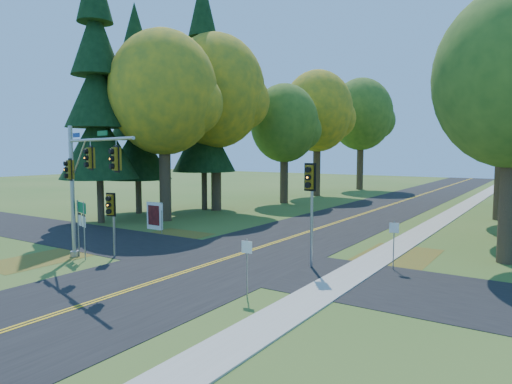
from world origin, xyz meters
The scene contains 27 objects.
ground centered at (0.00, 0.00, 0.00)m, with size 160.00×160.00×0.00m, color #385C20.
road_main centered at (0.00, 0.00, 0.01)m, with size 8.00×160.00×0.02m, color black.
road_cross centered at (0.00, 2.00, 0.01)m, with size 60.00×6.00×0.02m, color black.
centerline_left centered at (-0.10, 0.00, 0.03)m, with size 0.10×160.00×0.01m, color gold.
centerline_right centered at (0.10, 0.00, 0.03)m, with size 0.10×160.00×0.01m, color gold.
sidewalk_east centered at (6.20, 0.00, 0.03)m, with size 1.60×160.00×0.06m, color #9E998E.
leaf_patch_w_near centered at (-6.50, 4.00, 0.01)m, with size 4.00×6.00×0.00m, color brown.
leaf_patch_e centered at (6.80, 6.00, 0.01)m, with size 3.50×8.00×0.00m, color brown.
leaf_patch_w_far centered at (-7.50, -3.00, 0.01)m, with size 3.00×5.00×0.00m, color brown.
tree_w_a centered at (-11.13, 9.38, 9.49)m, with size 8.00×8.00×14.15m.
tree_w_b centered at (-11.72, 16.29, 10.37)m, with size 8.60×8.60×15.38m.
tree_w_c centered at (-9.54, 24.47, 7.94)m, with size 6.80×6.80×11.91m.
tree_e_c centered at (9.88, 23.69, 10.66)m, with size 8.80×8.80×15.79m.
tree_w_d centered at (-10.13, 33.18, 9.78)m, with size 8.20×8.20×14.56m.
tree_e_d centered at (9.26, 32.87, 8.24)m, with size 7.00×7.00×12.32m.
tree_w_e centered at (-8.92, 44.09, 10.07)m, with size 8.40×8.40×14.97m.
pine_a centered at (-14.50, 6.00, 9.18)m, with size 5.60×5.60×19.48m.
pine_b centered at (-16.00, 11.00, 8.16)m, with size 5.60×5.60×17.31m.
pine_c centered at (-13.00, 16.00, 9.69)m, with size 5.60×5.60×20.56m.
traffic_mast centered at (-4.93, -2.27, 4.17)m, with size 6.90×2.21×6.49m.
east_signal_pole centered at (4.21, 2.71, 3.59)m, with size 0.55×0.63×4.73m.
ped_signal_pole centered at (-4.78, -0.89, 2.40)m, with size 0.49×0.59×3.23m.
route_sign_cluster centered at (-5.96, -1.74, 2.01)m, with size 1.27×0.46×2.85m.
info_kiosk centered at (-9.05, 6.09, 0.91)m, with size 1.32×0.21×1.83m.
reg_sign_e_north centered at (7.44, 4.51, 1.49)m, with size 0.41×0.12×2.18m.
reg_sign_e_south centered at (4.20, -2.24, 1.47)m, with size 0.41×0.08×2.14m.
reg_sign_w centered at (-7.52, 5.20, 1.34)m, with size 0.37×0.13×1.96m.
Camera 1 is at (13.29, -15.43, 5.28)m, focal length 32.00 mm.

